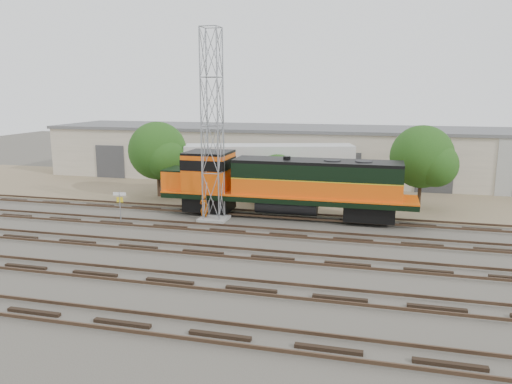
% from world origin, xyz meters
% --- Properties ---
extents(ground, '(140.00, 140.00, 0.00)m').
position_xyz_m(ground, '(0.00, 0.00, 0.00)').
color(ground, '#47423A').
rests_on(ground, ground).
extents(dirt_strip, '(80.00, 16.00, 0.02)m').
position_xyz_m(dirt_strip, '(0.00, 15.00, 0.01)').
color(dirt_strip, '#726047').
rests_on(dirt_strip, ground).
extents(tracks, '(80.00, 20.40, 0.28)m').
position_xyz_m(tracks, '(0.00, -3.00, 0.08)').
color(tracks, black).
rests_on(tracks, ground).
extents(warehouse, '(58.40, 10.40, 5.30)m').
position_xyz_m(warehouse, '(0.04, 22.98, 2.65)').
color(warehouse, beige).
rests_on(warehouse, ground).
extents(locomotive, '(18.05, 3.17, 4.34)m').
position_xyz_m(locomotive, '(-1.32, 6.00, 2.48)').
color(locomotive, black).
rests_on(locomotive, tracks).
extents(signal_tower, '(1.93, 1.93, 13.05)m').
position_xyz_m(signal_tower, '(-5.83, 4.14, 6.37)').
color(signal_tower, gray).
rests_on(signal_tower, ground).
extents(sign_post, '(0.90, 0.14, 2.21)m').
position_xyz_m(sign_post, '(-11.75, 1.72, 1.55)').
color(sign_post, gray).
rests_on(sign_post, ground).
extents(worker, '(0.73, 0.56, 1.80)m').
position_xyz_m(worker, '(-6.53, 4.06, 0.90)').
color(worker, '#D25B0B').
rests_on(worker, ground).
extents(semi_trailer, '(14.57, 6.66, 4.41)m').
position_xyz_m(semi_trailer, '(-3.64, 13.47, 2.77)').
color(semi_trailer, silver).
rests_on(semi_trailer, ground).
extents(tree_west, '(5.15, 4.91, 6.42)m').
position_xyz_m(tree_west, '(-12.79, 10.38, 3.84)').
color(tree_west, '#382619').
rests_on(tree_west, ground).
extents(tree_mid, '(4.41, 4.20, 4.20)m').
position_xyz_m(tree_mid, '(-2.44, 10.57, 1.74)').
color(tree_mid, '#382619').
rests_on(tree_mid, ground).
extents(tree_east, '(5.00, 4.77, 6.43)m').
position_xyz_m(tree_east, '(8.61, 11.15, 3.93)').
color(tree_east, '#382619').
rests_on(tree_east, ground).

